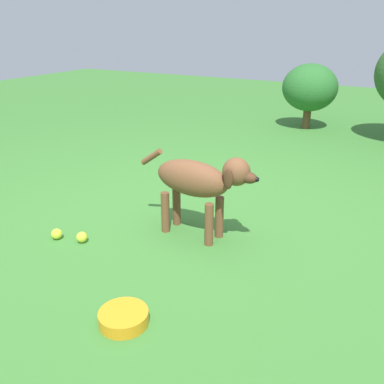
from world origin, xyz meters
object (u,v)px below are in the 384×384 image
dog (199,181)px  water_bowl (124,318)px  tennis_ball_1 (57,234)px  tennis_ball_0 (82,237)px

dog → water_bowl: (0.09, -0.88, -0.33)m
dog → tennis_ball_1: size_ratio=12.23×
dog → tennis_ball_0: (-0.57, -0.41, -0.33)m
tennis_ball_0 → water_bowl: 0.82m
tennis_ball_0 → tennis_ball_1: bearing=-165.6°
dog → tennis_ball_1: (-0.74, -0.45, -0.33)m
tennis_ball_1 → tennis_ball_0: bearing=14.4°
dog → tennis_ball_0: 0.78m
tennis_ball_1 → water_bowl: (0.83, -0.43, -0.00)m
dog → water_bowl: 0.95m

